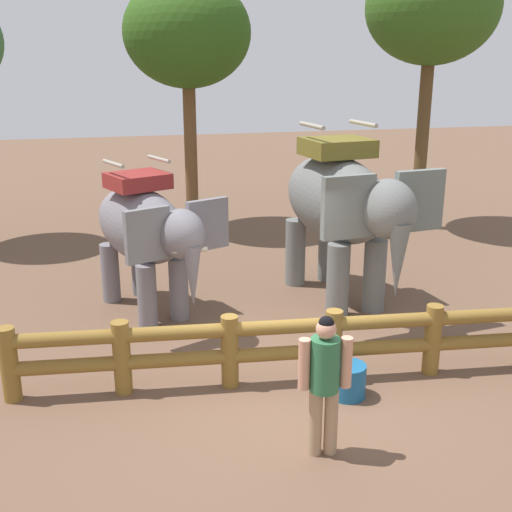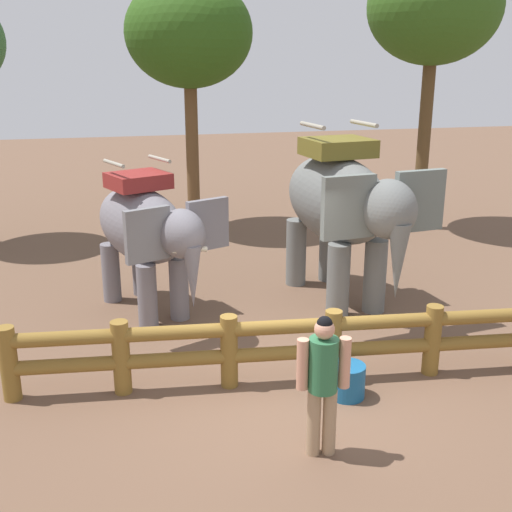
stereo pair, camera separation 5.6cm
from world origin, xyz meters
TOP-DOWN VIEW (x-y plane):
  - ground_plane at (0.00, 0.00)m, footprint 60.00×60.00m
  - log_fence at (0.00, 0.19)m, footprint 7.53×0.99m
  - elephant_near_left at (-1.61, 3.21)m, footprint 2.38×3.26m
  - elephant_center at (1.88, 2.97)m, footprint 2.19×3.90m
  - tourist_woman_in_black at (0.00, -1.54)m, footprint 0.60×0.38m
  - tree_far_left at (-0.02, 8.97)m, footprint 3.16×3.16m
  - tree_far_right at (5.84, 7.59)m, footprint 3.28×3.28m
  - feed_bucket at (0.77, -0.38)m, footprint 0.49×0.49m

SIDE VIEW (x-z plane):
  - ground_plane at x=0.00m, z-range 0.00..0.00m
  - feed_bucket at x=0.77m, z-range 0.00..0.46m
  - log_fence at x=0.00m, z-range 0.08..1.13m
  - tourist_woman_in_black at x=0.00m, z-range 0.14..1.86m
  - elephant_near_left at x=-1.61m, z-range 0.17..2.91m
  - elephant_center at x=1.88m, z-range 0.20..3.50m
  - tree_far_left at x=-0.02m, z-range 1.77..8.08m
  - tree_far_right at x=5.84m, z-range 2.04..9.00m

